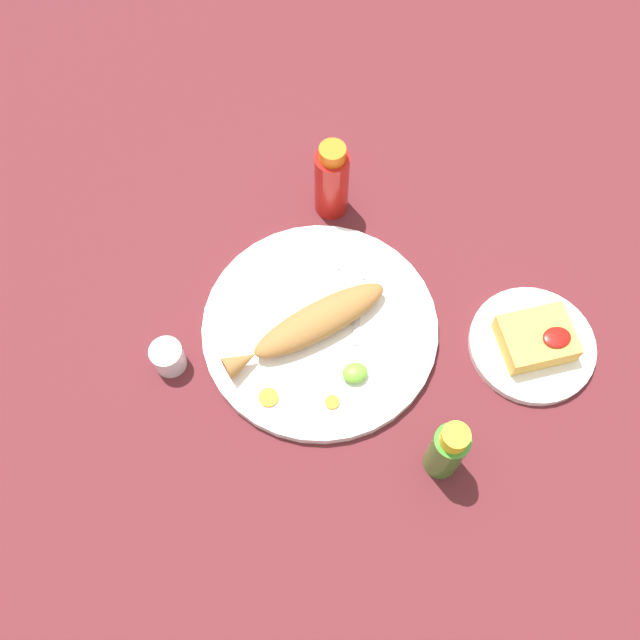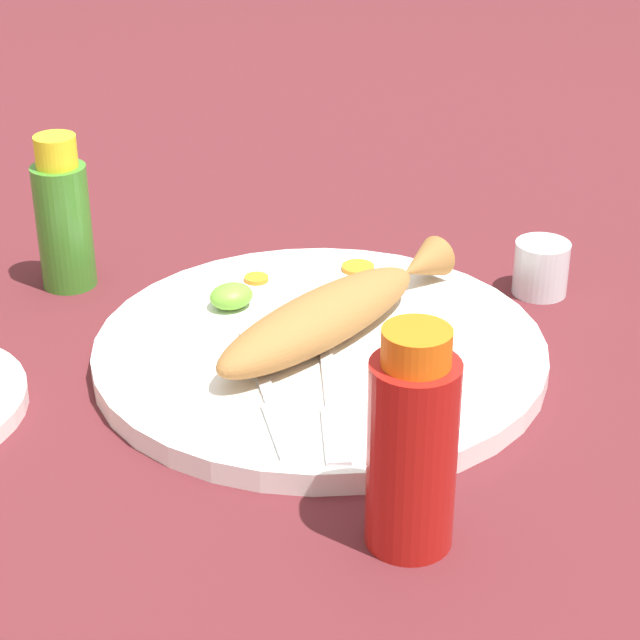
{
  "view_description": "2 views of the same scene",
  "coord_description": "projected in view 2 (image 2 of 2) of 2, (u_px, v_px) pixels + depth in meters",
  "views": [
    {
      "loc": [
        -0.11,
        -0.45,
        1.01
      ],
      "look_at": [
        0.0,
        0.0,
        0.04
      ],
      "focal_mm": 40.0,
      "sensor_mm": 36.0,
      "label": 1
    },
    {
      "loc": [
        0.43,
        0.69,
        0.47
      ],
      "look_at": [
        0.0,
        0.0,
        0.04
      ],
      "focal_mm": 65.0,
      "sensor_mm": 36.0,
      "label": 2
    }
  ],
  "objects": [
    {
      "name": "main_plate",
      "position": [
        320.0,
        352.0,
        0.93
      ],
      "size": [
        0.36,
        0.36,
        0.02
      ],
      "primitive_type": "cylinder",
      "color": "white",
      "rests_on": "ground_plane"
    },
    {
      "name": "fried_fish",
      "position": [
        332.0,
        313.0,
        0.93
      ],
      "size": [
        0.27,
        0.12,
        0.04
      ],
      "rotation": [
        0.0,
        0.0,
        0.29
      ],
      "color": "#996633",
      "rests_on": "main_plate"
    },
    {
      "name": "salt_cup",
      "position": [
        539.0,
        270.0,
        1.04
      ],
      "size": [
        0.05,
        0.05,
        0.05
      ],
      "color": "silver",
      "rests_on": "ground_plane"
    },
    {
      "name": "ground_plane",
      "position": [
        320.0,
        361.0,
        0.94
      ],
      "size": [
        4.0,
        4.0,
        0.0
      ],
      "primitive_type": "plane",
      "color": "#561E23"
    },
    {
      "name": "carrot_slice_near",
      "position": [
        358.0,
        268.0,
        1.05
      ],
      "size": [
        0.03,
        0.03,
        0.0
      ],
      "primitive_type": "cylinder",
      "color": "orange",
      "rests_on": "main_plate"
    },
    {
      "name": "carrot_slice_mid",
      "position": [
        256.0,
        279.0,
        1.03
      ],
      "size": [
        0.02,
        0.02,
        0.0
      ],
      "primitive_type": "cylinder",
      "color": "orange",
      "rests_on": "main_plate"
    },
    {
      "name": "lime_wedge_main",
      "position": [
        231.0,
        296.0,
        0.98
      ],
      "size": [
        0.04,
        0.03,
        0.02
      ],
      "primitive_type": "ellipsoid",
      "color": "#6BB233",
      "rests_on": "main_plate"
    },
    {
      "name": "fork_far",
      "position": [
        270.0,
        398.0,
        0.85
      ],
      "size": [
        0.07,
        0.18,
        0.0
      ],
      "rotation": [
        0.0,
        0.0,
        7.53
      ],
      "color": "silver",
      "rests_on": "main_plate"
    },
    {
      "name": "hot_sauce_bottle_red",
      "position": [
        412.0,
        446.0,
        0.7
      ],
      "size": [
        0.06,
        0.06,
        0.15
      ],
      "color": "#B21914",
      "rests_on": "ground_plane"
    },
    {
      "name": "fork_near",
      "position": [
        332.0,
        402.0,
        0.85
      ],
      "size": [
        0.1,
        0.17,
        0.0
      ],
      "rotation": [
        0.0,
        0.0,
        7.35
      ],
      "color": "silver",
      "rests_on": "main_plate"
    },
    {
      "name": "hot_sauce_bottle_green",
      "position": [
        63.0,
        218.0,
        1.03
      ],
      "size": [
        0.05,
        0.05,
        0.14
      ],
      "color": "#3D8428",
      "rests_on": "ground_plane"
    }
  ]
}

